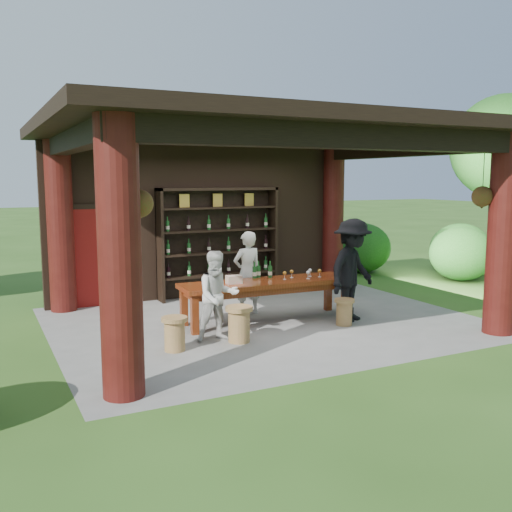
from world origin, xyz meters
name	(u,v)px	position (x,y,z in m)	size (l,w,h in m)	color
ground	(266,321)	(0.00, 0.00, 0.00)	(90.00, 90.00, 0.00)	#2D5119
pavilion	(255,203)	(-0.01, 0.43, 2.13)	(7.50, 6.00, 3.60)	slate
wine_shelf	(219,242)	(0.11, 2.45, 1.19)	(2.70, 0.41, 2.38)	black
tasting_table	(267,287)	(0.03, 0.01, 0.63)	(3.21, 0.95, 0.75)	#63250E
stool_near_left	(239,323)	(-0.97, -0.96, 0.30)	(0.44, 0.44, 0.57)	olive
stool_near_right	(344,311)	(1.12, -0.84, 0.25)	(0.36, 0.36, 0.47)	olive
stool_far_left	(175,333)	(-2.04, -0.95, 0.27)	(0.39, 0.39, 0.52)	olive
host	(247,273)	(-0.05, 0.68, 0.79)	(0.58, 0.38, 1.59)	silver
guest_woman	(218,296)	(-1.24, -0.73, 0.72)	(0.70, 0.55, 1.45)	beige
guest_man	(352,270)	(1.43, -0.63, 0.93)	(1.20, 0.69, 1.86)	black
table_bottles	(261,269)	(0.06, 0.32, 0.90)	(0.38, 0.18, 0.31)	#194C1E
table_glasses	(303,274)	(0.75, -0.03, 0.82)	(0.78, 0.29, 0.15)	silver
napkin_basket	(234,279)	(-0.62, 0.02, 0.82)	(0.26, 0.18, 0.14)	#BF6672
shrubs	(297,275)	(1.43, 1.32, 0.55)	(22.85, 7.54, 1.36)	#194C14
trees	(396,141)	(3.57, 0.85, 3.37)	(21.15, 10.65, 4.80)	#3F2819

